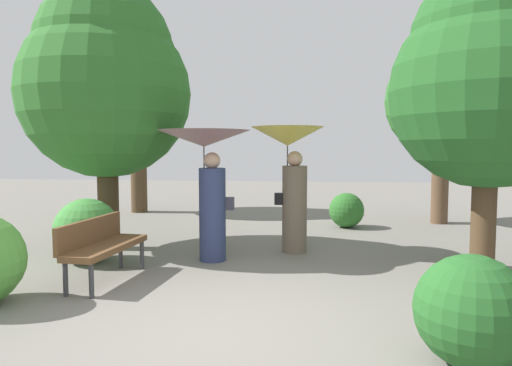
{
  "coord_description": "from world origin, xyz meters",
  "views": [
    {
      "loc": [
        0.93,
        -4.39,
        1.77
      ],
      "look_at": [
        0.0,
        3.15,
        1.19
      ],
      "focal_mm": 32.38,
      "sensor_mm": 36.0,
      "label": 1
    }
  ],
  "objects_px": {
    "person_right": "(290,162)",
    "park_bench": "(101,243)",
    "tree_near_right": "(443,90)",
    "person_left": "(207,163)",
    "tree_mid_left": "(137,82)",
    "tree_mid_right": "(489,76)",
    "tree_near_left": "(105,80)"
  },
  "relations": [
    {
      "from": "park_bench",
      "to": "tree_near_left",
      "type": "relative_size",
      "value": 0.33
    },
    {
      "from": "park_bench",
      "to": "tree_mid_left",
      "type": "xyz_separation_m",
      "value": [
        -1.99,
        6.48,
        3.04
      ]
    },
    {
      "from": "park_bench",
      "to": "tree_mid_right",
      "type": "xyz_separation_m",
      "value": [
        5.26,
        1.29,
        2.29
      ]
    },
    {
      "from": "person_left",
      "to": "tree_mid_left",
      "type": "relative_size",
      "value": 0.39
    },
    {
      "from": "person_left",
      "to": "tree_mid_right",
      "type": "height_order",
      "value": "tree_mid_right"
    },
    {
      "from": "person_right",
      "to": "tree_mid_right",
      "type": "relative_size",
      "value": 0.48
    },
    {
      "from": "person_left",
      "to": "tree_mid_right",
      "type": "bearing_deg",
      "value": -97.03
    },
    {
      "from": "person_left",
      "to": "park_bench",
      "type": "height_order",
      "value": "person_left"
    },
    {
      "from": "tree_near_right",
      "to": "tree_near_left",
      "type": "bearing_deg",
      "value": -151.38
    },
    {
      "from": "person_right",
      "to": "tree_mid_right",
      "type": "xyz_separation_m",
      "value": [
        2.86,
        -0.77,
        1.27
      ]
    },
    {
      "from": "park_bench",
      "to": "tree_mid_left",
      "type": "bearing_deg",
      "value": 21.78
    },
    {
      "from": "person_right",
      "to": "tree_mid_right",
      "type": "bearing_deg",
      "value": -112.03
    },
    {
      "from": "tree_near_right",
      "to": "park_bench",
      "type": "bearing_deg",
      "value": -136.28
    },
    {
      "from": "park_bench",
      "to": "tree_mid_left",
      "type": "height_order",
      "value": "tree_mid_left"
    },
    {
      "from": "person_left",
      "to": "tree_near_left",
      "type": "relative_size",
      "value": 0.45
    },
    {
      "from": "person_right",
      "to": "tree_near_right",
      "type": "bearing_deg",
      "value": -51.33
    },
    {
      "from": "park_bench",
      "to": "tree_near_right",
      "type": "xyz_separation_m",
      "value": [
        5.74,
        5.49,
        2.6
      ]
    },
    {
      "from": "tree_mid_left",
      "to": "tree_mid_right",
      "type": "xyz_separation_m",
      "value": [
        7.25,
        -5.19,
        -0.76
      ]
    },
    {
      "from": "person_left",
      "to": "tree_near_right",
      "type": "bearing_deg",
      "value": -54.68
    },
    {
      "from": "tree_mid_right",
      "to": "tree_near_left",
      "type": "bearing_deg",
      "value": 173.97
    },
    {
      "from": "tree_near_right",
      "to": "tree_mid_right",
      "type": "bearing_deg",
      "value": -96.63
    },
    {
      "from": "park_bench",
      "to": "person_left",
      "type": "bearing_deg",
      "value": -36.67
    },
    {
      "from": "person_right",
      "to": "tree_near_left",
      "type": "height_order",
      "value": "tree_near_left"
    },
    {
      "from": "park_bench",
      "to": "tree_near_right",
      "type": "distance_m",
      "value": 8.36
    },
    {
      "from": "person_right",
      "to": "park_bench",
      "type": "bearing_deg",
      "value": 123.67
    },
    {
      "from": "person_left",
      "to": "person_right",
      "type": "relative_size",
      "value": 0.96
    },
    {
      "from": "person_left",
      "to": "tree_near_left",
      "type": "height_order",
      "value": "tree_near_left"
    },
    {
      "from": "tree_near_left",
      "to": "tree_mid_left",
      "type": "bearing_deg",
      "value": 104.87
    },
    {
      "from": "tree_near_left",
      "to": "tree_mid_right",
      "type": "height_order",
      "value": "tree_near_left"
    },
    {
      "from": "person_left",
      "to": "tree_mid_right",
      "type": "xyz_separation_m",
      "value": [
        4.12,
        0.0,
        1.27
      ]
    },
    {
      "from": "tree_mid_right",
      "to": "park_bench",
      "type": "bearing_deg",
      "value": -166.19
    },
    {
      "from": "tree_near_left",
      "to": "tree_mid_left",
      "type": "height_order",
      "value": "tree_mid_left"
    }
  ]
}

